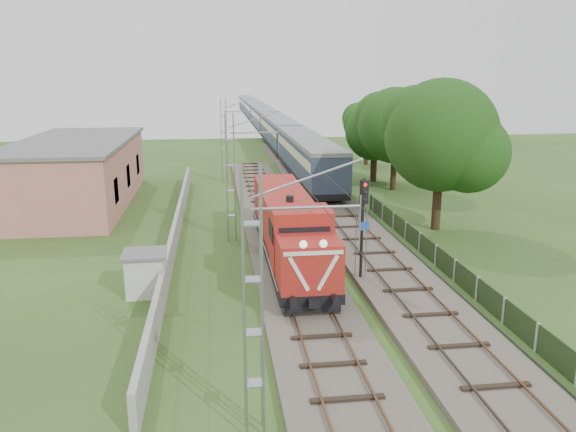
{
  "coord_description": "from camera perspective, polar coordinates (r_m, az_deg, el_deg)",
  "views": [
    {
      "loc": [
        -3.92,
        -22.58,
        10.32
      ],
      "look_at": [
        0.23,
        9.06,
        2.2
      ],
      "focal_mm": 35.0,
      "sensor_mm": 36.0,
      "label": 1
    }
  ],
  "objects": [
    {
      "name": "tree_c",
      "position": [
        55.34,
        8.9,
        8.49
      ],
      "size": [
        6.07,
        5.78,
        7.86
      ],
      "color": "#3E2C19",
      "rests_on": "ground"
    },
    {
      "name": "fence",
      "position": [
        29.85,
        16.61,
        -5.35
      ],
      "size": [
        0.12,
        32.0,
        1.2
      ],
      "color": "black",
      "rests_on": "ground"
    },
    {
      "name": "tree_a",
      "position": [
        38.49,
        15.44,
        7.77
      ],
      "size": [
        7.79,
        7.41,
        10.09
      ],
      "color": "#3E2C19",
      "rests_on": "ground"
    },
    {
      "name": "tree_b",
      "position": [
        51.43,
        10.98,
        8.92
      ],
      "size": [
        7.11,
        6.77,
        9.22
      ],
      "color": "#3E2C19",
      "rests_on": "ground"
    },
    {
      "name": "catenary",
      "position": [
        35.16,
        -5.77,
        3.93
      ],
      "size": [
        3.31,
        70.0,
        8.0
      ],
      "color": "gray",
      "rests_on": "ground"
    },
    {
      "name": "signal_post",
      "position": [
        27.82,
        7.65,
        0.37
      ],
      "size": [
        0.56,
        0.46,
        5.38
      ],
      "color": "black",
      "rests_on": "ground"
    },
    {
      "name": "locomotive",
      "position": [
        30.97,
        0.07,
        -1.07
      ],
      "size": [
        2.81,
        16.02,
        4.07
      ],
      "color": "black",
      "rests_on": "ground"
    },
    {
      "name": "track_side",
      "position": [
        44.67,
        4.25,
        1.12
      ],
      "size": [
        4.2,
        80.0,
        0.45
      ],
      "color": "#6B6054",
      "rests_on": "ground"
    },
    {
      "name": "ground",
      "position": [
        25.14,
        2.2,
        -9.98
      ],
      "size": [
        140.0,
        140.0,
        0.0
      ],
      "primitive_type": "plane",
      "color": "#2F4A1B",
      "rests_on": "ground"
    },
    {
      "name": "tree_d",
      "position": [
        66.05,
        8.12,
        9.2
      ],
      "size": [
        5.73,
        5.45,
        7.42
      ],
      "color": "#3E2C19",
      "rests_on": "ground"
    },
    {
      "name": "station_building",
      "position": [
        48.5,
        -20.62,
        4.24
      ],
      "size": [
        8.4,
        20.4,
        5.22
      ],
      "color": "#B66662",
      "rests_on": "ground"
    },
    {
      "name": "boundary_wall",
      "position": [
        35.98,
        -11.31,
        -1.43
      ],
      "size": [
        0.25,
        40.0,
        1.5
      ],
      "primitive_type": "cube",
      "color": "#9E9E99",
      "rests_on": "ground"
    },
    {
      "name": "track_main",
      "position": [
        31.52,
        0.08,
        -4.49
      ],
      "size": [
        4.2,
        70.0,
        0.45
      ],
      "color": "#6B6054",
      "rests_on": "ground"
    },
    {
      "name": "coach_rake",
      "position": [
        102.95,
        -2.51,
        10.0
      ],
      "size": [
        3.23,
        120.85,
        3.74
      ],
      "color": "black",
      "rests_on": "ground"
    },
    {
      "name": "relay_hut",
      "position": [
        27.81,
        -14.28,
        -5.63
      ],
      "size": [
        2.1,
        2.1,
        2.1
      ],
      "color": "beige",
      "rests_on": "ground"
    }
  ]
}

